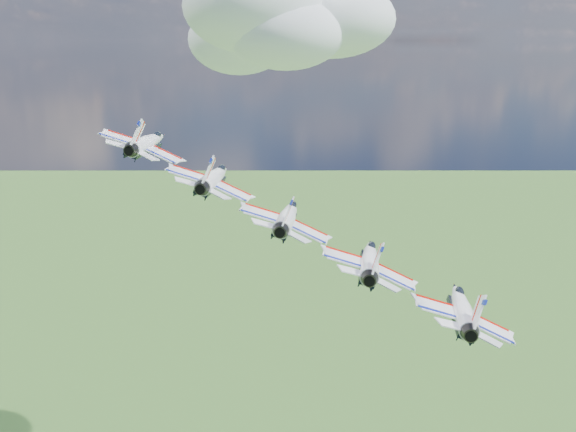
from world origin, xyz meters
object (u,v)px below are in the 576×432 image
object	(u,v)px
jet_1	(214,177)
jet_2	(288,216)
jet_0	(148,142)
jet_3	(370,259)
jet_4	(462,307)

from	to	relation	value
jet_1	jet_2	xyz separation A→B (m)	(6.86, -7.47, -3.42)
jet_0	jet_3	distance (m)	32.12
jet_0	jet_4	xyz separation A→B (m)	(27.45, -29.89, -13.67)
jet_0	jet_4	world-z (taller)	jet_0
jet_2	jet_3	xyz separation A→B (m)	(6.86, -7.47, -3.42)
jet_0	jet_4	distance (m)	42.82
jet_1	jet_3	size ratio (longest dim) A/B	1.00
jet_1	jet_4	distance (m)	32.12
jet_2	jet_4	world-z (taller)	jet_2
jet_0	jet_2	size ratio (longest dim) A/B	1.00
jet_1	jet_4	world-z (taller)	jet_1
jet_1	jet_4	xyz separation A→B (m)	(20.59, -22.42, -10.25)
jet_4	jet_1	bearing A→B (deg)	155.33
jet_4	jet_2	bearing A→B (deg)	155.33
jet_1	jet_3	bearing A→B (deg)	-24.67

